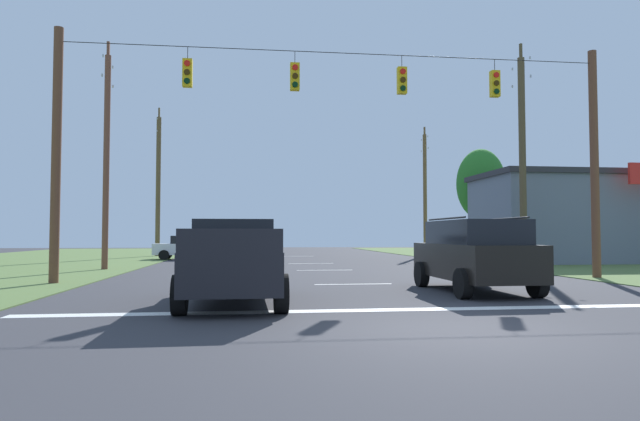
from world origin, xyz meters
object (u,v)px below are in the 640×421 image
(tree_roadside_right, at_px, (481,184))
(roadside_store, at_px, (602,218))
(pickup_truck, at_px, (233,261))
(utility_pole_far_right, at_px, (425,191))
(overhead_signal_span, at_px, (343,145))
(utility_pole_mid_right, at_px, (522,157))
(utility_pole_mid_left, at_px, (106,154))
(utility_pole_far_left, at_px, (158,183))
(distant_car_crossing_white, at_px, (189,247))
(suv_black, at_px, (474,254))

(tree_roadside_right, distance_m, roadside_store, 7.25)
(pickup_truck, xyz_separation_m, utility_pole_far_right, (13.76, 28.10, 4.02))
(overhead_signal_span, bearing_deg, utility_pole_mid_right, 33.83)
(pickup_truck, height_order, utility_pole_far_right, utility_pole_far_right)
(utility_pole_mid_left, bearing_deg, utility_pole_far_left, 91.16)
(distant_car_crossing_white, distance_m, utility_pole_far_left, 7.85)
(overhead_signal_span, bearing_deg, distant_car_crossing_white, 112.61)
(utility_pole_far_right, bearing_deg, overhead_signal_span, -114.43)
(overhead_signal_span, distance_m, utility_pole_far_right, 24.70)
(utility_pole_far_left, bearing_deg, overhead_signal_span, -66.27)
(pickup_truck, relative_size, utility_pole_mid_right, 0.49)
(pickup_truck, xyz_separation_m, roadside_store, (20.56, 16.44, 1.60))
(overhead_signal_span, relative_size, utility_pole_mid_left, 1.83)
(overhead_signal_span, height_order, pickup_truck, overhead_signal_span)
(utility_pole_mid_right, relative_size, utility_pole_mid_left, 1.06)
(suv_black, height_order, utility_pole_mid_right, utility_pole_mid_right)
(overhead_signal_span, distance_m, utility_pole_mid_left, 12.05)
(utility_pole_far_right, distance_m, utility_pole_mid_left, 25.17)
(distant_car_crossing_white, distance_m, utility_pole_mid_right, 20.66)
(suv_black, distance_m, utility_pole_mid_right, 13.63)
(suv_black, distance_m, utility_pole_far_right, 27.74)
(overhead_signal_span, xyz_separation_m, utility_pole_mid_left, (-9.71, 7.11, 0.53))
(suv_black, bearing_deg, distant_car_crossing_white, 115.67)
(suv_black, relative_size, tree_roadside_right, 0.68)
(suv_black, distance_m, utility_pole_mid_left, 17.43)
(pickup_truck, xyz_separation_m, utility_pole_far_left, (-6.49, 28.43, 4.42))
(roadside_store, bearing_deg, utility_pole_far_right, 120.26)
(utility_pole_far_right, bearing_deg, tree_roadside_right, -80.53)
(utility_pole_mid_right, relative_size, tree_roadside_right, 1.56)
(utility_pole_mid_left, distance_m, roadside_store, 27.12)
(utility_pole_far_left, xyz_separation_m, roadside_store, (27.05, -11.99, -2.82))
(roadside_store, bearing_deg, utility_pole_mid_left, -172.10)
(suv_black, distance_m, roadside_store, 20.45)
(overhead_signal_span, distance_m, utility_pole_far_left, 24.93)
(tree_roadside_right, bearing_deg, utility_pole_mid_right, -99.52)
(suv_black, height_order, roadside_store, roadside_store)
(overhead_signal_span, bearing_deg, pickup_truck, -122.26)
(utility_pole_mid_left, xyz_separation_m, utility_pole_far_left, (-0.32, 15.70, 0.15))
(suv_black, bearing_deg, pickup_truck, -166.36)
(utility_pole_mid_right, distance_m, utility_pole_far_left, 25.74)
(utility_pole_far_left, distance_m, tree_roadside_right, 22.92)
(suv_black, xyz_separation_m, utility_pole_far_left, (-13.06, 26.83, 4.32))
(suv_black, bearing_deg, utility_pole_far_right, 74.84)
(suv_black, relative_size, distant_car_crossing_white, 1.10)
(utility_pole_mid_left, bearing_deg, roadside_store, 7.90)
(distant_car_crossing_white, height_order, tree_roadside_right, tree_roadside_right)
(utility_pole_mid_right, bearing_deg, utility_pole_mid_left, 179.03)
(distant_car_crossing_white, xyz_separation_m, tree_roadside_right, (18.62, -2.23, 4.03))
(pickup_truck, bearing_deg, roadside_store, 38.64)
(utility_pole_mid_right, distance_m, utility_pole_mid_left, 19.83)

